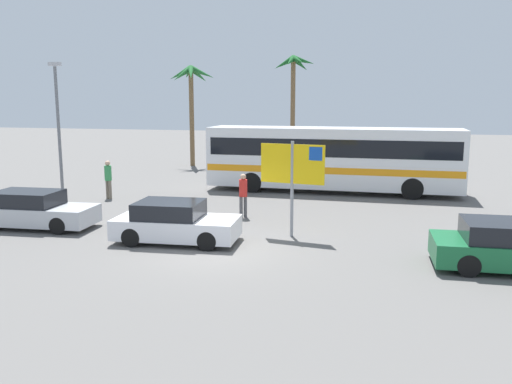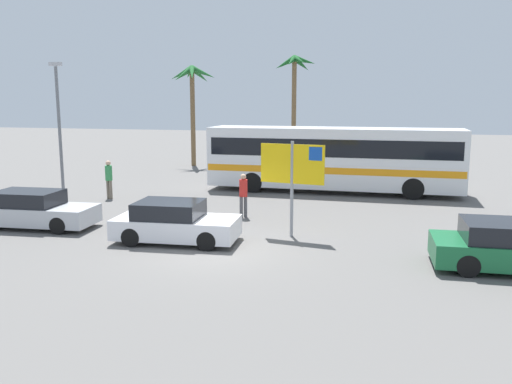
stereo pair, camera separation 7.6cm
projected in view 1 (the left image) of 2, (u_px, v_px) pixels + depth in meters
name	position (u px, v px, depth m)	size (l,w,h in m)	color
ground	(211.00, 250.00, 16.17)	(120.00, 120.00, 0.00)	#605E5B
bus_front_coach	(332.00, 156.00, 26.11)	(12.30, 2.55, 3.17)	white
ferry_sign	(294.00, 168.00, 17.43)	(2.19, 0.38, 3.20)	gray
car_white	(175.00, 223.00, 17.02)	(4.06, 2.08, 1.32)	silver
car_silver	(33.00, 210.00, 18.94)	(4.45, 1.99, 1.32)	#B7BABF
pedestrian_crossing_lot	(108.00, 176.00, 24.35)	(0.32, 0.32, 1.78)	#706656
pedestrian_by_bus	(243.00, 192.00, 20.51)	(0.32, 0.32, 1.72)	#4C4C51
lamp_post_right_side	(58.00, 125.00, 23.80)	(0.56, 0.20, 6.17)	slate
palm_tree_seaside	(191.00, 85.00, 35.92)	(3.31, 3.12, 6.83)	brown
palm_tree_inland	(293.00, 76.00, 36.07)	(2.84, 2.89, 7.51)	brown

